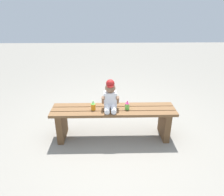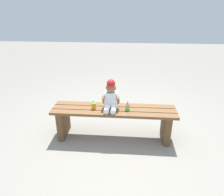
{
  "view_description": "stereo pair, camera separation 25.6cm",
  "coord_description": "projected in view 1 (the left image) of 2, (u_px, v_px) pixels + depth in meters",
  "views": [
    {
      "loc": [
        -0.08,
        -2.49,
        1.72
      ],
      "look_at": [
        -0.02,
        -0.05,
        0.62
      ],
      "focal_mm": 33.34,
      "sensor_mm": 36.0,
      "label": 1
    },
    {
      "loc": [
        0.18,
        -2.48,
        1.72
      ],
      "look_at": [
        -0.02,
        -0.05,
        0.62
      ],
      "focal_mm": 33.34,
      "sensor_mm": 36.0,
      "label": 2
    }
  ],
  "objects": [
    {
      "name": "ground_plane",
      "position": [
        113.0,
        136.0,
        2.98
      ],
      "size": [
        16.0,
        16.0,
        0.0
      ],
      "primitive_type": "plane",
      "color": "gray"
    },
    {
      "name": "sippy_cup_left",
      "position": [
        93.0,
        106.0,
        2.75
      ],
      "size": [
        0.06,
        0.06,
        0.12
      ],
      "color": "orange",
      "rests_on": "park_bench"
    },
    {
      "name": "sippy_cup_right",
      "position": [
        127.0,
        105.0,
        2.76
      ],
      "size": [
        0.06,
        0.06,
        0.12
      ],
      "color": "#66CC4C",
      "rests_on": "park_bench"
    },
    {
      "name": "park_bench",
      "position": [
        113.0,
        118.0,
        2.86
      ],
      "size": [
        1.67,
        0.37,
        0.44
      ],
      "color": "brown",
      "rests_on": "ground_plane"
    },
    {
      "name": "child_figure",
      "position": [
        110.0,
        96.0,
        2.74
      ],
      "size": [
        0.23,
        0.27,
        0.4
      ],
      "color": "white",
      "rests_on": "park_bench"
    }
  ]
}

